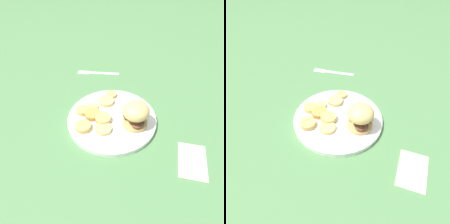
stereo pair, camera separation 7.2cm
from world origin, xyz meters
TOP-DOWN VIEW (x-y plane):
  - ground_plane at (0.00, 0.00)m, footprint 4.00×4.00m
  - dinner_plate at (0.00, 0.00)m, footprint 0.30×0.30m
  - sandwich at (-0.07, 0.03)m, footprint 0.10×0.10m
  - potato_round_0 at (0.01, -0.08)m, footprint 0.05×0.05m
  - potato_round_1 at (0.06, -0.05)m, footprint 0.04×0.04m
  - potato_round_2 at (0.10, 0.04)m, footprint 0.05×0.05m
  - potato_round_3 at (-0.01, -0.11)m, footprint 0.04×0.04m
  - potato_round_4 at (0.06, -0.01)m, footprint 0.05×0.05m
  - potato_round_5 at (0.03, 0.05)m, footprint 0.05×0.05m
  - potato_round_6 at (0.10, -0.04)m, footprint 0.05×0.05m
  - potato_round_7 at (0.03, 0.01)m, footprint 0.05×0.05m
  - fork at (0.04, -0.29)m, footprint 0.18×0.05m
  - napkin at (-0.22, 0.18)m, footprint 0.11×0.14m

SIDE VIEW (x-z plane):
  - ground_plane at x=0.00m, z-range 0.00..0.00m
  - fork at x=0.04m, z-range 0.00..0.00m
  - napkin at x=-0.22m, z-range 0.00..0.01m
  - dinner_plate at x=0.00m, z-range 0.00..0.02m
  - potato_round_1 at x=0.06m, z-range 0.02..0.03m
  - potato_round_5 at x=0.03m, z-range 0.02..0.03m
  - potato_round_3 at x=-0.01m, z-range 0.02..0.03m
  - potato_round_0 at x=0.01m, z-range 0.02..0.03m
  - potato_round_6 at x=0.10m, z-range 0.02..0.03m
  - potato_round_4 at x=0.06m, z-range 0.02..0.03m
  - potato_round_2 at x=0.10m, z-range 0.02..0.03m
  - potato_round_7 at x=0.03m, z-range 0.02..0.03m
  - sandwich at x=-0.07m, z-range 0.02..0.11m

